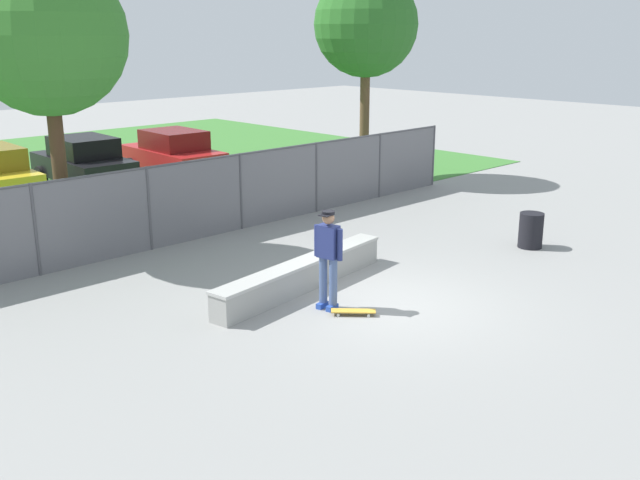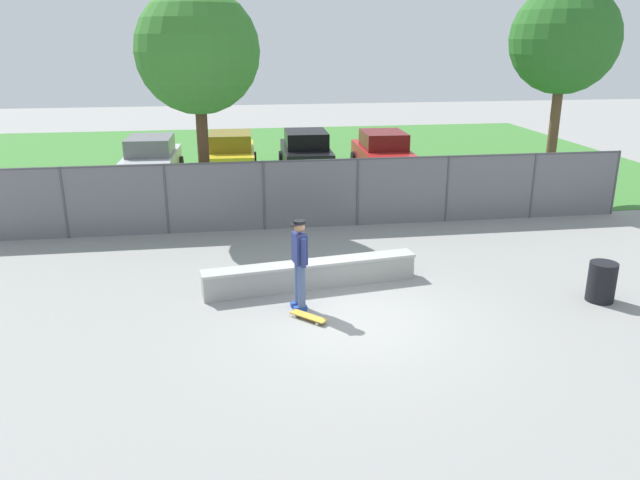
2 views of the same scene
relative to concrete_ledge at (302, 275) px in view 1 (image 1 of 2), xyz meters
The scene contains 11 objects.
ground_plane 1.90m from the concrete_ledge, 70.88° to the right, with size 80.00×80.00×0.00m, color gray.
grass_strip 14.72m from the concrete_ledge, 87.61° to the left, with size 30.61×20.00×0.02m, color #3D7A33.
concrete_ledge is the anchor object (origin of this frame).
skateboarder 1.38m from the concrete_ledge, 108.87° to the right, with size 0.35×0.59×1.84m.
skateboard 1.68m from the concrete_ledge, 99.62° to the right, with size 0.70×0.72×0.09m.
chainlink_fence 4.51m from the concrete_ledge, 82.07° to the left, with size 18.68×0.07×1.96m.
tree_near_left 7.33m from the concrete_ledge, 113.82° to the left, with size 3.37×3.37×6.50m.
tree_near_right 12.09m from the concrete_ledge, 36.40° to the left, with size 3.39×3.39×6.81m.
car_black 12.07m from the concrete_ledge, 83.13° to the left, with size 2.13×4.26×1.66m.
car_red 12.20m from the concrete_ledge, 68.70° to the left, with size 2.13×4.26×1.66m.
trash_bin 6.01m from the concrete_ledge, 15.66° to the right, with size 0.56×0.56×0.83m, color black.
Camera 1 is at (-9.71, -8.13, 4.89)m, focal length 40.56 mm.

